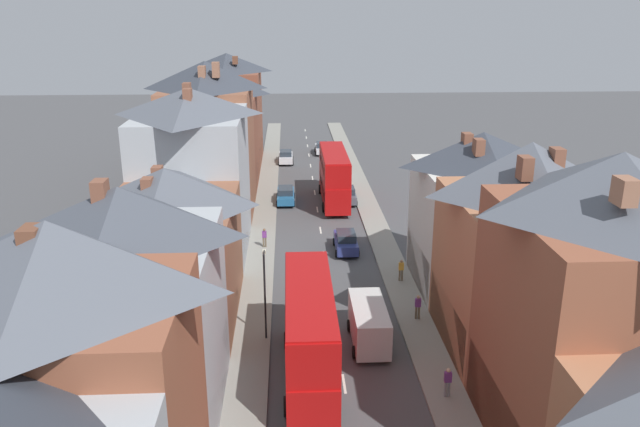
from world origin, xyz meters
TOP-DOWN VIEW (x-y plane):
  - pavement_left at (-5.10, 38.00)m, footprint 2.20×104.00m
  - pavement_right at (5.10, 38.00)m, footprint 2.20×104.00m
  - centre_line_dashes at (0.00, 36.00)m, footprint 0.14×97.80m
  - terrace_row_left at (-10.19, 29.46)m, footprint 8.00×78.96m
  - terrace_row_right at (10.18, 7.68)m, footprint 8.00×40.81m
  - double_decker_bus_lead at (-1.81, 12.47)m, footprint 2.74×10.80m
  - double_decker_bus_mid_street at (1.79, 44.17)m, footprint 2.74×10.80m
  - car_near_blue at (-3.10, 61.59)m, footprint 1.90×4.30m
  - car_near_silver at (3.10, 53.71)m, footprint 1.90×3.99m
  - car_parked_left_a at (1.80, 30.86)m, footprint 1.90×4.26m
  - car_parked_right_a at (1.80, 66.73)m, footprint 1.90×4.22m
  - car_mid_black at (3.10, 44.14)m, footprint 1.90×4.07m
  - car_parked_left_b at (-3.10, 44.46)m, footprint 1.90×4.57m
  - delivery_van at (1.80, 16.12)m, footprint 2.20×5.20m
  - pedestrian_near_right at (5.10, 10.45)m, footprint 0.36×0.22m
  - pedestrian_mid_left at (5.26, 18.78)m, footprint 0.36×0.22m
  - pedestrian_mid_right at (5.22, 24.59)m, footprint 0.36×0.22m
  - pedestrian_far_left at (-4.83, 31.79)m, footprint 0.36×0.22m
  - street_lamp at (-4.25, 16.96)m, footprint 0.20×1.12m

SIDE VIEW (x-z plane):
  - centre_line_dashes at x=0.00m, z-range 0.00..0.01m
  - pavement_left at x=-5.10m, z-range 0.00..0.14m
  - pavement_right at x=5.10m, z-range 0.00..0.14m
  - car_parked_right_a at x=1.80m, z-range 0.01..1.61m
  - car_near_blue at x=-3.10m, z-range 0.01..1.66m
  - car_parked_left_b at x=-3.10m, z-range 0.01..1.66m
  - car_near_silver at x=3.10m, z-range 0.00..1.67m
  - car_mid_black at x=3.10m, z-range 0.00..1.68m
  - car_parked_left_a at x=1.80m, z-range 0.00..1.70m
  - pedestrian_near_right at x=5.10m, z-range 0.23..1.84m
  - pedestrian_mid_left at x=5.26m, z-range 0.23..1.84m
  - pedestrian_mid_right at x=5.22m, z-range 0.23..1.84m
  - pedestrian_far_left at x=-4.83m, z-range 0.23..1.84m
  - delivery_van at x=1.80m, z-range 0.13..2.54m
  - double_decker_bus_lead at x=-1.81m, z-range 0.17..5.47m
  - double_decker_bus_mid_street at x=1.79m, z-range 0.17..5.47m
  - street_lamp at x=-4.25m, z-range 0.49..5.99m
  - terrace_row_right at x=10.18m, z-range -0.90..12.73m
  - terrace_row_left at x=-10.19m, z-range -0.97..13.47m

